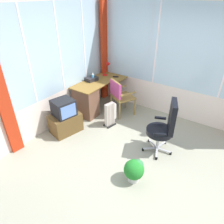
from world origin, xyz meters
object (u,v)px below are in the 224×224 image
object	(u,v)px
wooden_armchair	(119,93)
tv_on_stand	(65,118)
desk	(88,100)
potted_plant	(134,170)
desk_lamp	(108,66)
paper_tray	(91,79)
space_heater	(111,114)
spray_bottle	(93,77)
office_chair	(165,125)
tv_remote	(116,77)

from	to	relation	value
wooden_armchair	tv_on_stand	world-z (taller)	wooden_armchair
desk	potted_plant	distance (m)	2.35
desk_lamp	paper_tray	xyz separation A→B (m)	(-0.57, 0.12, -0.19)
space_heater	desk	bearing A→B (deg)	83.42
spray_bottle	space_heater	distance (m)	1.15
spray_bottle	paper_tray	xyz separation A→B (m)	(-0.02, 0.03, -0.06)
desk	space_heater	bearing A→B (deg)	-96.58
desk_lamp	office_chair	world-z (taller)	desk_lamp
desk_lamp	tv_remote	size ratio (longest dim) A/B	2.45
desk	potted_plant	bearing A→B (deg)	-121.14
desk_lamp	tv_on_stand	size ratio (longest dim) A/B	0.47
potted_plant	space_heater	bearing A→B (deg)	47.96
spray_bottle	potted_plant	bearing A→B (deg)	-127.03
wooden_armchair	tv_on_stand	bearing A→B (deg)	155.70
spray_bottle	potted_plant	distance (m)	2.74
tv_remote	spray_bottle	world-z (taller)	spray_bottle
tv_remote	spray_bottle	bearing A→B (deg)	120.02
desk_lamp	paper_tray	bearing A→B (deg)	168.44
desk_lamp	tv_remote	bearing A→B (deg)	-94.63
spray_bottle	wooden_armchair	xyz separation A→B (m)	(0.03, -0.78, -0.27)
spray_bottle	tv_on_stand	size ratio (longest dim) A/B	0.27
desk	space_heater	size ratio (longest dim) A/B	2.49
wooden_armchair	desk_lamp	bearing A→B (deg)	52.98
tv_remote	spray_bottle	distance (m)	0.64
tv_on_stand	space_heater	size ratio (longest dim) A/B	1.36
office_chair	potted_plant	world-z (taller)	office_chair
paper_tray	tv_on_stand	xyz separation A→B (m)	(-1.23, -0.23, -0.46)
desk	wooden_armchair	bearing A→B (deg)	-57.21
desk_lamp	wooden_armchair	world-z (taller)	desk_lamp
wooden_armchair	office_chair	bearing A→B (deg)	-115.26
spray_bottle	tv_on_stand	xyz separation A→B (m)	(-1.25, -0.20, -0.52)
desk_lamp	space_heater	distance (m)	1.48
desk_lamp	spray_bottle	distance (m)	0.57
potted_plant	spray_bottle	bearing A→B (deg)	52.97
wooden_armchair	potted_plant	xyz separation A→B (m)	(-1.64, -1.35, -0.36)
tv_remote	tv_on_stand	bearing A→B (deg)	148.52
spray_bottle	office_chair	distance (m)	2.34
desk	paper_tray	size ratio (longest dim) A/B	4.81
desk_lamp	potted_plant	world-z (taller)	desk_lamp
tv_on_stand	potted_plant	size ratio (longest dim) A/B	1.94
office_chair	space_heater	world-z (taller)	office_chair
wooden_armchair	space_heater	world-z (taller)	wooden_armchair
desk	tv_on_stand	distance (m)	0.86
potted_plant	desk_lamp	bearing A→B (deg)	43.46
tv_remote	tv_on_stand	world-z (taller)	tv_on_stand
tv_remote	potted_plant	world-z (taller)	tv_remote
tv_remote	potted_plant	size ratio (longest dim) A/B	0.37
spray_bottle	space_heater	xyz separation A→B (m)	(-0.48, -0.88, -0.57)
office_chair	desk	bearing A→B (deg)	82.90
wooden_armchair	paper_tray	bearing A→B (deg)	93.33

